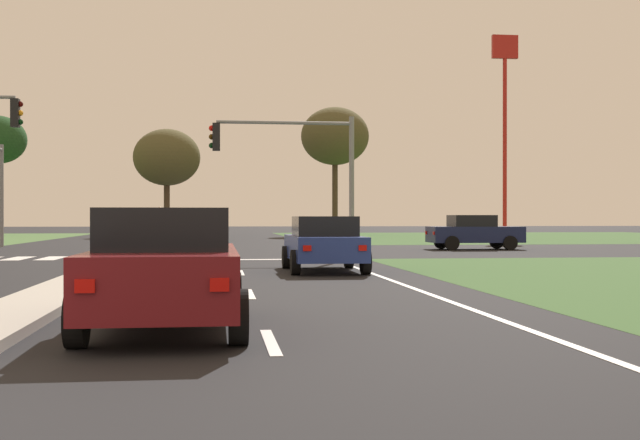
# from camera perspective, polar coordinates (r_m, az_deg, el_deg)

# --- Properties ---
(ground_plane) EXTENTS (200.00, 200.00, 0.00)m
(ground_plane) POSITION_cam_1_polar(r_m,az_deg,el_deg) (35.36, -11.83, -2.18)
(ground_plane) COLOR black
(grass_verge_far_right) EXTENTS (35.00, 35.00, 0.01)m
(grass_verge_far_right) POSITION_cam_1_polar(r_m,az_deg,el_deg) (63.86, 13.60, -1.13)
(grass_verge_far_right) COLOR #385B2D
(grass_verge_far_right) RESTS_ON ground
(median_island_near) EXTENTS (1.20, 22.00, 0.14)m
(median_island_near) POSITION_cam_1_polar(r_m,az_deg,el_deg) (16.52, -17.25, -4.62)
(median_island_near) COLOR #ADA89E
(median_island_near) RESTS_ON ground
(median_island_far) EXTENTS (1.20, 36.00, 0.14)m
(median_island_far) POSITION_cam_1_polar(r_m,az_deg,el_deg) (60.29, -9.89, -1.14)
(median_island_far) COLOR gray
(median_island_far) RESTS_ON ground
(lane_dash_near) EXTENTS (0.14, 2.00, 0.01)m
(lane_dash_near) POSITION_cam_1_polar(r_m,az_deg,el_deg) (9.63, -3.46, -8.44)
(lane_dash_near) COLOR silver
(lane_dash_near) RESTS_ON ground
(lane_dash_second) EXTENTS (0.14, 2.00, 0.01)m
(lane_dash_second) POSITION_cam_1_polar(r_m,az_deg,el_deg) (15.58, -4.88, -5.14)
(lane_dash_second) COLOR silver
(lane_dash_second) RESTS_ON ground
(lane_dash_third) EXTENTS (0.14, 2.00, 0.01)m
(lane_dash_third) POSITION_cam_1_polar(r_m,az_deg,el_deg) (21.56, -5.51, -3.67)
(lane_dash_third) COLOR silver
(lane_dash_third) RESTS_ON ground
(lane_dash_fourth) EXTENTS (0.14, 2.00, 0.01)m
(lane_dash_fourth) POSITION_cam_1_polar(r_m,az_deg,el_deg) (27.54, -5.87, -2.83)
(lane_dash_fourth) COLOR silver
(lane_dash_fourth) RESTS_ON ground
(edge_line_right) EXTENTS (0.14, 24.00, 0.01)m
(edge_line_right) POSITION_cam_1_polar(r_m,az_deg,el_deg) (17.72, 5.82, -4.50)
(edge_line_right) COLOR silver
(edge_line_right) RESTS_ON ground
(stop_bar_near) EXTENTS (6.40, 0.50, 0.01)m
(stop_bar_near) POSITION_cam_1_polar(r_m,az_deg,el_deg) (28.26, -5.29, -2.76)
(stop_bar_near) COLOR silver
(stop_bar_near) RESTS_ON ground
(crosswalk_bar_third) EXTENTS (0.70, 2.80, 0.01)m
(crosswalk_bar_third) POSITION_cam_1_polar(r_m,az_deg,el_deg) (30.84, -20.25, -2.52)
(crosswalk_bar_third) COLOR silver
(crosswalk_bar_third) RESTS_ON ground
(crosswalk_bar_fourth) EXTENTS (0.70, 2.80, 0.01)m
(crosswalk_bar_fourth) POSITION_cam_1_polar(r_m,az_deg,el_deg) (30.60, -18.15, -2.54)
(crosswalk_bar_fourth) COLOR silver
(crosswalk_bar_fourth) RESTS_ON ground
(crosswalk_bar_fifth) EXTENTS (0.70, 2.80, 0.01)m
(crosswalk_bar_fifth) POSITION_cam_1_polar(r_m,az_deg,el_deg) (30.41, -16.02, -2.56)
(crosswalk_bar_fifth) COLOR silver
(crosswalk_bar_fifth) RESTS_ON ground
(crosswalk_bar_sixth) EXTENTS (0.70, 2.80, 0.01)m
(crosswalk_bar_sixth) POSITION_cam_1_polar(r_m,az_deg,el_deg) (30.25, -13.87, -2.57)
(crosswalk_bar_sixth) COLOR silver
(crosswalk_bar_sixth) RESTS_ON ground
(car_blue_near) EXTENTS (2.02, 4.24, 1.48)m
(car_blue_near) POSITION_cam_1_polar(r_m,az_deg,el_deg) (22.04, 0.28, -1.62)
(car_blue_near) COLOR navy
(car_blue_near) RESTS_ON ground
(car_maroon_second) EXTENTS (2.00, 4.40, 1.56)m
(car_maroon_second) POSITION_cam_1_polar(r_m,az_deg,el_deg) (10.72, -10.64, -3.30)
(car_maroon_second) COLOR maroon
(car_maroon_second) RESTS_ON ground
(car_navy_third) EXTENTS (4.21, 2.00, 1.56)m
(car_navy_third) POSITION_cam_1_polar(r_m,az_deg,el_deg) (37.91, 10.66, -0.82)
(car_navy_third) COLOR #161E47
(car_navy_third) RESTS_ON ground
(traffic_signal_near_right) EXTENTS (5.10, 0.32, 5.02)m
(traffic_signal_near_right) POSITION_cam_1_polar(r_m,az_deg,el_deg) (28.81, -1.65, 4.26)
(traffic_signal_near_right) COLOR gray
(traffic_signal_near_right) RESTS_ON ground
(pedestrian_at_median) EXTENTS (0.34, 0.34, 1.91)m
(pedestrian_at_median) POSITION_cam_1_polar(r_m,az_deg,el_deg) (46.19, -11.06, -0.01)
(pedestrian_at_median) COLOR #4C4C4C
(pedestrian_at_median) RESTS_ON median_island_far
(fastfood_pole_sign) EXTENTS (1.80, 0.40, 13.95)m
(fastfood_pole_sign) POSITION_cam_1_polar(r_m,az_deg,el_deg) (58.27, 12.70, 8.58)
(fastfood_pole_sign) COLOR red
(fastfood_pole_sign) RESTS_ON ground
(treeline_fourth) EXTENTS (5.16, 5.16, 8.31)m
(treeline_fourth) POSITION_cam_1_polar(r_m,az_deg,el_deg) (64.79, -10.59, 4.27)
(treeline_fourth) COLOR #423323
(treeline_fourth) RESTS_ON ground
(treeline_fifth) EXTENTS (5.56, 5.56, 10.48)m
(treeline_fifth) POSITION_cam_1_polar(r_m,az_deg,el_deg) (67.39, 1.05, 5.81)
(treeline_fifth) COLOR #423323
(treeline_fifth) RESTS_ON ground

